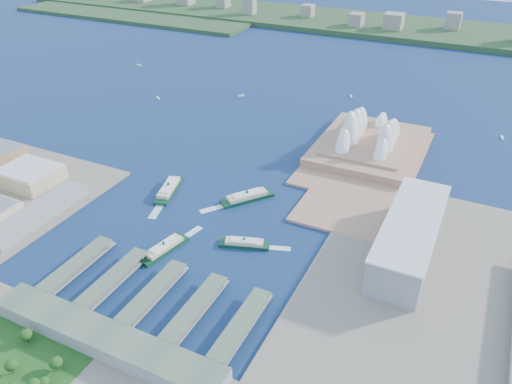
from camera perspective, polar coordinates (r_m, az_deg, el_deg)
The scene contains 18 objects.
ground at distance 493.82m, azimuth -7.83°, elevation -6.04°, with size 3000.00×3000.00×0.00m, color #0E1C42.
east_land at distance 400.30m, azimuth 19.56°, elevation -18.70°, with size 240.00×500.00×3.00m, color gray.
peninsula at distance 662.84m, azimuth 12.54°, elevation 3.96°, with size 135.00×220.00×3.00m, color #A8795C.
far_shore at distance 1352.63m, azimuth 16.32°, elevation 17.59°, with size 2200.00×260.00×12.00m, color #2D4926.
opera_house at distance 668.27m, azimuth 13.08°, elevation 7.03°, with size 134.00×180.00×58.00m, color white, non-canonical shape.
toaster_building at distance 487.77m, azimuth 17.17°, elevation -4.87°, with size 45.00×155.00×35.00m, color gray.
ferry_wharves at distance 438.59m, azimuth -11.69°, elevation -11.32°, with size 184.00×90.00×9.30m, color #506049, non-canonical shape.
terminal_building at distance 404.36m, azimuth -16.82°, elevation -15.85°, with size 200.00×28.00×12.00m, color gray.
far_skyline at distance 1326.52m, azimuth 16.36°, elevation 18.83°, with size 1900.00×140.00×55.00m, color gray, non-canonical shape.
ferry_a at distance 579.26m, azimuth -9.97°, elevation 0.55°, with size 15.62×61.36×11.60m, color #0D371F, non-canonical shape.
ferry_b at distance 555.68m, azimuth -1.02°, elevation -0.36°, with size 15.52×60.95×11.53m, color #0D371F, non-canonical shape.
ferry_c at distance 487.28m, azimuth -10.49°, elevation -6.14°, with size 13.88×54.52×10.31m, color #0D371F, non-canonical shape.
ferry_d at distance 486.35m, azimuth -1.35°, elevation -5.69°, with size 12.47×48.99×9.26m, color #0D371F, non-canonical shape.
boat_a at distance 861.31m, azimuth -11.13°, elevation 10.53°, with size 3.00×11.99×2.31m, color white, non-canonical shape.
boat_b at distance 854.64m, azimuth -1.68°, elevation 10.96°, with size 3.65×10.44×2.82m, color white, non-canonical shape.
boat_c at distance 780.25m, azimuth 26.32°, elevation 5.61°, with size 3.56×12.21×2.75m, color white, non-canonical shape.
boat_d at distance 1045.81m, azimuth -13.25°, elevation 13.96°, with size 3.01×13.78×2.32m, color white, non-canonical shape.
boat_e at distance 867.19m, azimuth 10.81°, elevation 10.72°, with size 3.36×10.56×2.59m, color white, non-canonical shape.
Camera 1 is at (230.73, -320.85, 296.11)m, focal length 35.00 mm.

